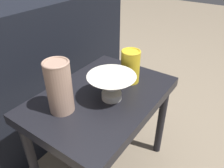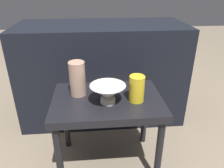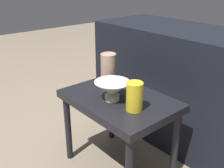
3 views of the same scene
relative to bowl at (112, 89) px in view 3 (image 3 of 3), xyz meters
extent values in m
plane|color=#7F705B|center=(0.00, 0.05, -0.51)|extent=(8.00, 8.00, 0.00)
cube|color=black|center=(0.00, 0.05, -0.08)|extent=(0.58, 0.40, 0.04)
cylinder|color=black|center=(-0.25, -0.12, -0.30)|extent=(0.04, 0.04, 0.41)
cylinder|color=black|center=(-0.25, 0.21, -0.30)|extent=(0.04, 0.04, 0.41)
cylinder|color=black|center=(0.26, 0.21, -0.30)|extent=(0.04, 0.04, 0.41)
cube|color=black|center=(0.00, 0.60, -0.14)|extent=(1.20, 0.50, 0.73)
cylinder|color=silver|center=(0.00, 0.00, -0.05)|extent=(0.07, 0.07, 0.03)
cone|color=silver|center=(0.00, 0.00, 0.00)|extent=(0.18, 0.18, 0.07)
cylinder|color=tan|center=(-0.15, 0.10, 0.03)|extent=(0.08, 0.08, 0.18)
torus|color=tan|center=(-0.15, 0.10, 0.12)|extent=(0.09, 0.09, 0.01)
cylinder|color=gold|center=(0.15, 0.01, 0.01)|extent=(0.08, 0.08, 0.13)
torus|color=gold|center=(0.15, 0.01, 0.08)|extent=(0.08, 0.08, 0.01)
camera|label=1|loc=(-0.54, -0.38, 0.43)|focal=35.00mm
camera|label=2|loc=(-0.06, -0.95, 0.51)|focal=35.00mm
camera|label=3|loc=(0.90, -0.77, 0.53)|focal=42.00mm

